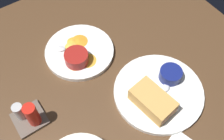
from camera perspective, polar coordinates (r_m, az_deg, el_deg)
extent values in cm
cube|color=#4C331E|center=(87.04, -0.39, -5.14)|extent=(110.00, 110.00, 3.00)
cylinder|color=white|center=(86.02, 9.72, -4.61)|extent=(27.94, 27.94, 1.60)
cube|color=tan|center=(80.68, 8.52, -6.42)|extent=(13.97, 9.42, 4.80)
cube|color=#DB938E|center=(80.68, 8.52, -6.42)|extent=(14.14, 8.85, 0.80)
cylinder|color=navy|center=(87.08, 12.17, -0.91)|extent=(7.05, 7.05, 3.50)
cylinder|color=black|center=(85.97, 12.33, -0.43)|extent=(5.78, 5.78, 0.60)
cube|color=silver|center=(83.25, 10.19, -6.73)|extent=(3.68, 5.04, 0.40)
ellipsoid|color=silver|center=(85.87, 11.25, -3.63)|extent=(3.59, 3.88, 0.80)
cylinder|color=white|center=(94.19, -6.83, 3.88)|extent=(23.52, 23.52, 1.60)
cylinder|color=maroon|center=(89.41, -7.46, 2.58)|extent=(7.89, 7.89, 3.71)
cylinder|color=olive|center=(88.25, -7.57, 3.14)|extent=(6.47, 6.47, 0.60)
cube|color=silver|center=(93.48, -7.36, 4.28)|extent=(3.93, 4.88, 0.40)
ellipsoid|color=silver|center=(94.36, -10.69, 4.41)|extent=(3.68, 3.88, 0.80)
cone|color=gold|center=(90.51, -4.96, 2.23)|extent=(7.74, 7.74, 0.60)
cone|color=orange|center=(95.78, -6.89, 6.14)|extent=(6.43, 6.43, 0.60)
cone|color=gold|center=(94.39, -8.29, 4.87)|extent=(7.50, 7.50, 0.60)
cone|color=gold|center=(90.17, -7.54, 1.53)|extent=(7.35, 7.35, 0.60)
cone|color=gold|center=(95.87, -8.48, 5.92)|extent=(4.53, 4.53, 0.60)
cube|color=brown|center=(84.76, -16.90, -9.79)|extent=(9.00, 9.00, 1.00)
cylinder|color=red|center=(79.70, -16.44, -8.99)|extent=(3.60, 3.60, 8.50)
cylinder|color=#B2B2B2|center=(82.64, -18.87, -8.28)|extent=(3.00, 3.00, 6.00)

